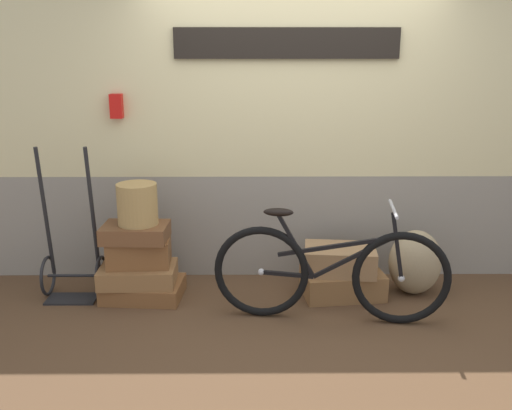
# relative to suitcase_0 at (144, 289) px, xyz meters

# --- Properties ---
(ground) EXTENTS (9.58, 5.20, 0.06)m
(ground) POSITION_rel_suitcase_0_xyz_m (1.24, -0.28, -0.10)
(ground) COLOR #513823
(station_building) EXTENTS (7.58, 0.74, 2.70)m
(station_building) POSITION_rel_suitcase_0_xyz_m (1.25, 0.57, 1.28)
(station_building) COLOR gray
(station_building) RESTS_ON ground
(suitcase_0) EXTENTS (0.67, 0.49, 0.13)m
(suitcase_0) POSITION_rel_suitcase_0_xyz_m (0.00, 0.00, 0.00)
(suitcase_0) COLOR brown
(suitcase_0) RESTS_ON ground
(suitcase_1) EXTENTS (0.61, 0.40, 0.15)m
(suitcase_1) POSITION_rel_suitcase_0_xyz_m (-0.03, -0.02, 0.14)
(suitcase_1) COLOR olive
(suitcase_1) RESTS_ON suitcase_0
(suitcase_2) EXTENTS (0.51, 0.36, 0.22)m
(suitcase_2) POSITION_rel_suitcase_0_xyz_m (-0.02, 0.01, 0.32)
(suitcase_2) COLOR brown
(suitcase_2) RESTS_ON suitcase_1
(suitcase_3) EXTENTS (0.53, 0.37, 0.13)m
(suitcase_3) POSITION_rel_suitcase_0_xyz_m (-0.04, -0.02, 0.50)
(suitcase_3) COLOR brown
(suitcase_3) RESTS_ON suitcase_2
(suitcase_4) EXTENTS (0.69, 0.50, 0.21)m
(suitcase_4) POSITION_rel_suitcase_0_xyz_m (1.64, 0.03, 0.04)
(suitcase_4) COLOR olive
(suitcase_4) RESTS_ON ground
(suitcase_5) EXTENTS (0.61, 0.44, 0.21)m
(suitcase_5) POSITION_rel_suitcase_0_xyz_m (1.61, 0.02, 0.25)
(suitcase_5) COLOR #9E754C
(suitcase_5) RESTS_ON suitcase_4
(wicker_basket) EXTENTS (0.32, 0.32, 0.33)m
(wicker_basket) POSITION_rel_suitcase_0_xyz_m (-0.01, 0.00, 0.73)
(wicker_basket) COLOR #A8844C
(wicker_basket) RESTS_ON suitcase_3
(luggage_trolley) EXTENTS (0.47, 0.39, 1.25)m
(luggage_trolley) POSITION_rel_suitcase_0_xyz_m (-0.57, 0.04, 0.20)
(luggage_trolley) COLOR black
(luggage_trolley) RESTS_ON ground
(burlap_sack) EXTENTS (0.43, 0.37, 0.55)m
(burlap_sack) POSITION_rel_suitcase_0_xyz_m (2.24, 0.06, 0.21)
(burlap_sack) COLOR #9E8966
(burlap_sack) RESTS_ON ground
(bicycle) EXTENTS (1.74, 0.46, 0.89)m
(bicycle) POSITION_rel_suitcase_0_xyz_m (1.47, -0.42, 0.31)
(bicycle) COLOR black
(bicycle) RESTS_ON ground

